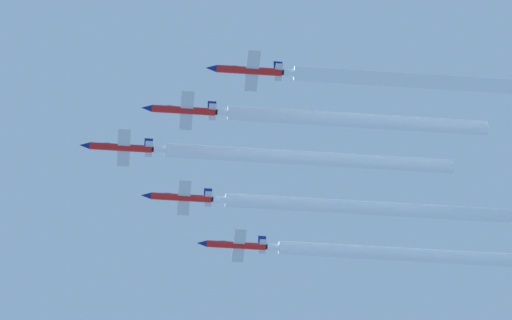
{
  "coord_description": "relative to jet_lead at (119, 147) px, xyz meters",
  "views": [
    {
      "loc": [
        -180.89,
        0.88,
        2.55
      ],
      "look_at": [
        0.0,
        -14.14,
        178.21
      ],
      "focal_mm": 123.83,
      "sensor_mm": 36.0,
      "label": 1
    }
  ],
  "objects": [
    {
      "name": "smoke_trail_left_wingman",
      "position": [
        -8.99,
        -32.59,
        -0.86
      ],
      "size": [
        2.0,
        38.09,
        2.0
      ],
      "color": "white"
    },
    {
      "name": "jet_left_wingman",
      "position": [
        -8.99,
        -8.55,
        -0.83
      ],
      "size": [
        7.46,
        10.86,
        2.61
      ],
      "color": "red"
    },
    {
      "name": "jet_lead",
      "position": [
        0.0,
        0.0,
        0.0
      ],
      "size": [
        7.46,
        10.86,
        2.61
      ],
      "color": "red"
    },
    {
      "name": "jet_outer_left",
      "position": [
        -18.1,
        -16.98,
        -1.7
      ],
      "size": [
        7.46,
        10.86,
        2.61
      ],
      "color": "red"
    },
    {
      "name": "jet_outer_right",
      "position": [
        18.07,
        -17.92,
        -1.47
      ],
      "size": [
        7.46,
        10.86,
        2.61
      ],
      "color": "red"
    },
    {
      "name": "smoke_trail_outer_left",
      "position": [
        -18.1,
        -40.56,
        -1.73
      ],
      "size": [
        2.0,
        37.15,
        2.0
      ],
      "color": "white"
    },
    {
      "name": "jet_right_wingman",
      "position": [
        9.17,
        -9.14,
        -0.58
      ],
      "size": [
        7.46,
        10.86,
        2.61
      ],
      "color": "red"
    },
    {
      "name": "smoke_trail_outer_right",
      "position": [
        18.07,
        -45.6,
        -1.5
      ],
      "size": [
        2.0,
        45.38,
        2.0
      ],
      "color": "white"
    },
    {
      "name": "smoke_trail_lead",
      "position": [
        -0.0,
        -26.62,
        -0.03
      ],
      "size": [
        2.0,
        43.24,
        2.0
      ],
      "color": "white"
    },
    {
      "name": "smoke_trail_right_wingman",
      "position": [
        9.17,
        -38.07,
        -0.61
      ],
      "size": [
        2.0,
        47.87,
        2.0
      ],
      "color": "white"
    }
  ]
}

